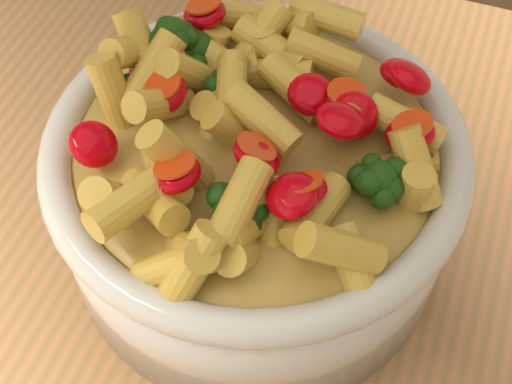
% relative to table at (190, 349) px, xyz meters
% --- Properties ---
extents(table, '(1.20, 0.80, 0.90)m').
position_rel_table_xyz_m(table, '(0.00, 0.00, 0.00)').
color(table, '#B8784E').
rests_on(table, ground).
extents(serving_bowl, '(0.28, 0.28, 0.12)m').
position_rel_table_xyz_m(serving_bowl, '(0.04, 0.06, 0.16)').
color(serving_bowl, silver).
rests_on(serving_bowl, table).
extents(pasta_salad, '(0.22, 0.22, 0.05)m').
position_rel_table_xyz_m(pasta_salad, '(0.04, 0.06, 0.24)').
color(pasta_salad, gold).
rests_on(pasta_salad, serving_bowl).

